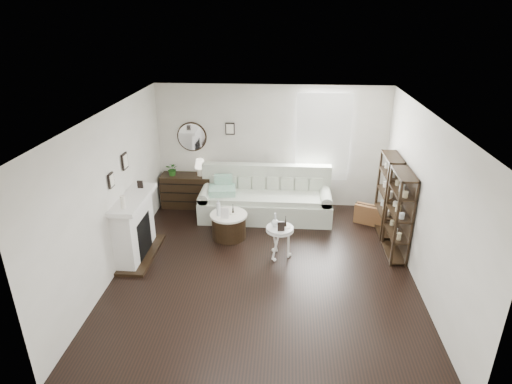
# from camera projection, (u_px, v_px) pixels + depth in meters

# --- Properties ---
(room) EXTENTS (5.50, 5.50, 5.50)m
(room) POSITION_uv_depth(u_px,v_px,m) (306.00, 137.00, 9.17)
(room) COLOR black
(room) RESTS_ON ground
(fireplace) EXTENTS (0.50, 1.40, 1.84)m
(fireplace) POSITION_uv_depth(u_px,v_px,m) (135.00, 229.00, 7.59)
(fireplace) COLOR white
(fireplace) RESTS_ON ground
(shelf_unit_far) EXTENTS (0.30, 0.80, 1.60)m
(shelf_unit_far) POSITION_uv_depth(u_px,v_px,m) (388.00, 195.00, 8.32)
(shelf_unit_far) COLOR black
(shelf_unit_far) RESTS_ON ground
(shelf_unit_near) EXTENTS (0.30, 0.80, 1.60)m
(shelf_unit_near) POSITION_uv_depth(u_px,v_px,m) (399.00, 215.00, 7.49)
(shelf_unit_near) COLOR black
(shelf_unit_near) RESTS_ON ground
(sofa) EXTENTS (2.77, 0.96, 1.07)m
(sofa) POSITION_uv_depth(u_px,v_px,m) (265.00, 201.00, 9.15)
(sofa) COLOR beige
(sofa) RESTS_ON ground
(quilt) EXTENTS (0.60, 0.51, 0.14)m
(quilt) POSITION_uv_depth(u_px,v_px,m) (222.00, 190.00, 8.98)
(quilt) COLOR #27905E
(quilt) RESTS_ON sofa
(suitcase) EXTENTS (0.64, 0.44, 0.41)m
(suitcase) POSITION_uv_depth(u_px,v_px,m) (370.00, 215.00, 8.86)
(suitcase) COLOR brown
(suitcase) RESTS_ON ground
(dresser) EXTENTS (1.12, 0.48, 0.75)m
(dresser) POSITION_uv_depth(u_px,v_px,m) (187.00, 191.00, 9.61)
(dresser) COLOR black
(dresser) RESTS_ON ground
(table_lamp) EXTENTS (0.30, 0.30, 0.38)m
(table_lamp) POSITION_uv_depth(u_px,v_px,m) (200.00, 167.00, 9.37)
(table_lamp) COLOR beige
(table_lamp) RESTS_ON dresser
(potted_plant) EXTENTS (0.30, 0.27, 0.30)m
(potted_plant) POSITION_uv_depth(u_px,v_px,m) (173.00, 169.00, 9.38)
(potted_plant) COLOR #215919
(potted_plant) RESTS_ON dresser
(drum_table) EXTENTS (0.72, 0.72, 0.50)m
(drum_table) POSITION_uv_depth(u_px,v_px,m) (229.00, 225.00, 8.32)
(drum_table) COLOR black
(drum_table) RESTS_ON ground
(pedestal_table) EXTENTS (0.49, 0.49, 0.59)m
(pedestal_table) POSITION_uv_depth(u_px,v_px,m) (280.00, 230.00, 7.55)
(pedestal_table) COLOR white
(pedestal_table) RESTS_ON ground
(eiffel_drum) EXTENTS (0.12, 0.12, 0.17)m
(eiffel_drum) POSITION_uv_depth(u_px,v_px,m) (233.00, 209.00, 8.23)
(eiffel_drum) COLOR black
(eiffel_drum) RESTS_ON drum_table
(bottle_drum) EXTENTS (0.08, 0.08, 0.33)m
(bottle_drum) POSITION_uv_depth(u_px,v_px,m) (218.00, 208.00, 8.10)
(bottle_drum) COLOR silver
(bottle_drum) RESTS_ON drum_table
(card_frame_drum) EXTENTS (0.15, 0.06, 0.20)m
(card_frame_drum) POSITION_uv_depth(u_px,v_px,m) (225.00, 213.00, 8.02)
(card_frame_drum) COLOR silver
(card_frame_drum) RESTS_ON drum_table
(eiffel_ped) EXTENTS (0.12, 0.12, 0.18)m
(eiffel_ped) POSITION_uv_depth(u_px,v_px,m) (286.00, 222.00, 7.51)
(eiffel_ped) COLOR black
(eiffel_ped) RESTS_ON pedestal_table
(flask_ped) EXTENTS (0.14, 0.14, 0.26)m
(flask_ped) POSITION_uv_depth(u_px,v_px,m) (275.00, 220.00, 7.50)
(flask_ped) COLOR silver
(flask_ped) RESTS_ON pedestal_table
(card_frame_ped) EXTENTS (0.13, 0.07, 0.16)m
(card_frame_ped) POSITION_uv_depth(u_px,v_px,m) (281.00, 227.00, 7.38)
(card_frame_ped) COLOR black
(card_frame_ped) RESTS_ON pedestal_table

